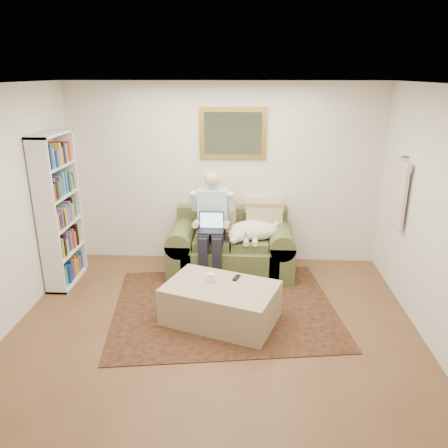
# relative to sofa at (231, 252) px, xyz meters

# --- Properties ---
(room_shell) EXTENTS (4.51, 5.00, 2.61)m
(room_shell) POSITION_rel_sofa_xyz_m (-0.13, -1.68, 1.00)
(room_shell) COLOR brown
(room_shell) RESTS_ON ground
(rug) EXTENTS (2.90, 2.45, 0.01)m
(rug) POSITION_rel_sofa_xyz_m (-0.04, -1.03, -0.29)
(rug) COLOR black
(rug) RESTS_ON room_shell
(sofa) EXTENTS (1.73, 0.88, 1.04)m
(sofa) POSITION_rel_sofa_xyz_m (0.00, 0.00, 0.00)
(sofa) COLOR #4B552D
(sofa) RESTS_ON room_shell
(seated_man) EXTENTS (0.57, 0.81, 1.45)m
(seated_man) POSITION_rel_sofa_xyz_m (-0.26, -0.16, 0.43)
(seated_man) COLOR #8CC8D8
(seated_man) RESTS_ON sofa
(laptop) EXTENTS (0.34, 0.27, 0.24)m
(laptop) POSITION_rel_sofa_xyz_m (-0.26, -0.23, 0.46)
(laptop) COLOR black
(laptop) RESTS_ON seated_man
(sleeping_dog) EXTENTS (0.71, 0.45, 0.26)m
(sleeping_dog) POSITION_rel_sofa_xyz_m (0.31, -0.09, 0.36)
(sleeping_dog) COLOR white
(sleeping_dog) RESTS_ON sofa
(ottoman) EXTENTS (1.41, 1.14, 0.44)m
(ottoman) POSITION_rel_sofa_xyz_m (-0.06, -1.33, -0.08)
(ottoman) COLOR tan
(ottoman) RESTS_ON room_shell
(coffee_mug) EXTENTS (0.08, 0.08, 0.10)m
(coffee_mug) POSITION_rel_sofa_xyz_m (-0.19, -1.24, 0.20)
(coffee_mug) COLOR white
(coffee_mug) RESTS_ON ottoman
(tv_remote) EXTENTS (0.10, 0.16, 0.02)m
(tv_remote) POSITION_rel_sofa_xyz_m (0.11, -1.14, 0.16)
(tv_remote) COLOR black
(tv_remote) RESTS_ON ottoman
(bookshelf) EXTENTS (0.28, 0.80, 2.00)m
(bookshelf) POSITION_rel_sofa_xyz_m (-2.23, -0.43, 0.70)
(bookshelf) COLOR white
(bookshelf) RESTS_ON room_shell
(wall_mirror) EXTENTS (0.94, 0.04, 0.72)m
(wall_mirror) POSITION_rel_sofa_xyz_m (0.00, 0.44, 1.60)
(wall_mirror) COLOR gold
(wall_mirror) RESTS_ON room_shell
(hanging_shirt) EXTENTS (0.06, 0.52, 0.90)m
(hanging_shirt) POSITION_rel_sofa_xyz_m (2.06, -0.43, 1.05)
(hanging_shirt) COLOR beige
(hanging_shirt) RESTS_ON room_shell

